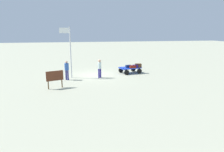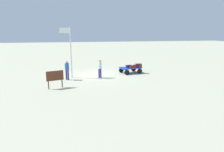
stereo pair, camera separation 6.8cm
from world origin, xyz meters
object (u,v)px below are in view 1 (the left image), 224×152
(suitcase_navy, at_px, (133,67))
(suitcase_dark, at_px, (135,66))
(flagpole, at_px, (69,48))
(worker_trailing, at_px, (67,69))
(suitcase_olive, at_px, (138,66))
(luggage_cart, at_px, (130,69))
(suitcase_tan, at_px, (128,66))
(worker_lead, at_px, (100,67))
(signboard, at_px, (55,77))

(suitcase_navy, height_order, suitcase_dark, suitcase_dark)
(suitcase_dark, relative_size, flagpole, 0.13)
(suitcase_dark, bearing_deg, suitcase_navy, 25.02)
(suitcase_navy, xyz_separation_m, worker_trailing, (6.46, 1.23, 0.29))
(suitcase_olive, bearing_deg, worker_trailing, 11.63)
(luggage_cart, distance_m, flagpole, 6.48)
(worker_trailing, bearing_deg, suitcase_navy, -169.19)
(suitcase_tan, bearing_deg, suitcase_olive, 172.95)
(suitcase_tan, relative_size, suitcase_olive, 0.85)
(suitcase_olive, relative_size, worker_lead, 0.41)
(suitcase_dark, bearing_deg, suitcase_olive, -166.26)
(suitcase_navy, relative_size, signboard, 0.48)
(suitcase_tan, height_order, suitcase_olive, suitcase_olive)
(suitcase_dark, bearing_deg, signboard, 27.28)
(suitcase_olive, bearing_deg, signboard, 26.74)
(flagpole, bearing_deg, suitcase_tan, -172.01)
(suitcase_dark, relative_size, suitcase_tan, 1.00)
(suitcase_navy, relative_size, worker_lead, 0.38)
(suitcase_navy, distance_m, suitcase_tan, 0.50)
(worker_lead, bearing_deg, signboard, 36.30)
(luggage_cart, relative_size, suitcase_olive, 3.34)
(suitcase_navy, bearing_deg, suitcase_tan, -45.67)
(luggage_cart, height_order, suitcase_olive, suitcase_olive)
(luggage_cart, distance_m, suitcase_olive, 0.91)
(suitcase_navy, xyz_separation_m, suitcase_tan, (0.35, -0.36, 0.00))
(luggage_cart, bearing_deg, suitcase_olive, 165.71)
(suitcase_tan, bearing_deg, worker_lead, 23.12)
(worker_trailing, distance_m, flagpole, 1.91)
(suitcase_dark, height_order, worker_trailing, worker_trailing)
(luggage_cart, distance_m, suitcase_dark, 0.63)
(signboard, bearing_deg, suitcase_tan, -149.24)
(suitcase_olive, height_order, worker_lead, worker_lead)
(suitcase_tan, xyz_separation_m, signboard, (6.96, 4.14, 0.15))
(flagpole, bearing_deg, worker_lead, 168.68)
(suitcase_olive, bearing_deg, worker_lead, 16.34)
(suitcase_dark, bearing_deg, worker_lead, 16.57)
(suitcase_olive, bearing_deg, luggage_cart, -14.29)
(signboard, bearing_deg, suitcase_olive, -153.26)
(worker_lead, height_order, flagpole, flagpole)
(suitcase_navy, distance_m, suitcase_dark, 0.35)
(suitcase_olive, height_order, flagpole, flagpole)
(suitcase_navy, bearing_deg, worker_lead, 15.77)
(suitcase_navy, bearing_deg, suitcase_olive, -160.71)
(suitcase_navy, xyz_separation_m, signboard, (7.31, 3.79, 0.16))
(suitcase_navy, bearing_deg, suitcase_dark, -154.98)
(worker_trailing, bearing_deg, suitcase_tan, -165.41)
(suitcase_tan, bearing_deg, suitcase_navy, 134.33)
(suitcase_dark, height_order, worker_lead, worker_lead)
(luggage_cart, height_order, flagpole, flagpole)
(suitcase_dark, distance_m, worker_lead, 3.99)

